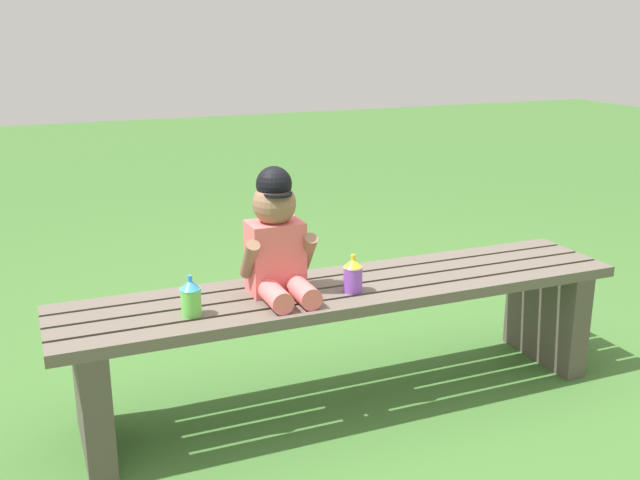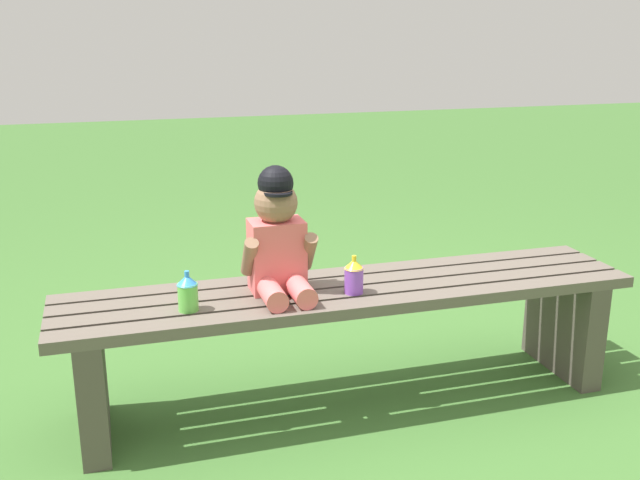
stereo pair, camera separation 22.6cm
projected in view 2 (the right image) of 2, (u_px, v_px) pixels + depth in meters
ground_plane at (349, 400)px, 2.51m from camera, size 16.00×16.00×0.00m
park_bench at (350, 320)px, 2.42m from camera, size 1.89×0.39×0.41m
child_figure at (278, 238)px, 2.29m from camera, size 0.23×0.27×0.40m
sippy_cup_left at (188, 292)px, 2.17m from camera, size 0.06×0.06×0.12m
sippy_cup_right at (354, 276)px, 2.31m from camera, size 0.06×0.06×0.12m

